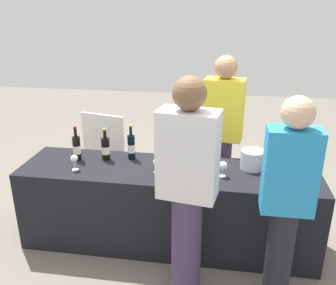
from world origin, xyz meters
The scene contains 16 objects.
ground_plane centered at (0.00, 0.00, 0.00)m, with size 12.00×12.00×0.00m, color slate.
tasting_table centered at (0.00, 0.00, 0.37)m, with size 2.62×0.66×0.75m, color black.
wine_bottle_0 centered at (-0.86, 0.08, 0.87)m, with size 0.07×0.07×0.32m.
wine_bottle_1 centered at (-0.60, 0.12, 0.86)m, with size 0.08×0.08×0.30m.
wine_bottle_2 centered at (-0.37, 0.18, 0.87)m, with size 0.07×0.07×0.33m.
wine_bottle_3 centered at (0.88, 0.08, 0.86)m, with size 0.07×0.07×0.30m.
wine_bottle_4 centered at (1.07, 0.18, 0.87)m, with size 0.07×0.07×0.33m.
wine_glass_0 centered at (-0.80, -0.14, 0.85)m, with size 0.06×0.06×0.14m.
wine_glass_1 centered at (-0.08, -0.08, 0.84)m, with size 0.07×0.07×0.13m.
wine_glass_2 centered at (0.47, -0.07, 0.84)m, with size 0.07×0.07×0.14m.
wine_glass_3 centered at (0.91, -0.13, 0.85)m, with size 0.07×0.07×0.14m.
ice_bucket centered at (0.73, 0.13, 0.83)m, with size 0.21×0.21×0.17m, color silver.
server_pouring centered at (0.45, 0.65, 0.90)m, with size 0.42×0.27×1.65m.
guest_0 centered at (0.23, -0.59, 0.92)m, with size 0.44×0.28×1.69m.
guest_1 centered at (0.91, -0.60, 0.88)m, with size 0.35×0.21×1.59m.
menu_board centered at (-0.92, 0.98, 0.46)m, with size 0.55×0.03×0.91m, color white.
Camera 1 is at (0.45, -2.86, 2.11)m, focal length 38.85 mm.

